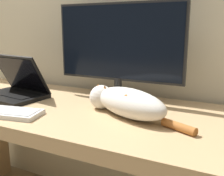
# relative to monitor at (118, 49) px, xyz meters

# --- Properties ---
(desk) EXTENTS (1.77, 0.70, 0.74)m
(desk) POSITION_rel_monitor_xyz_m (-0.17, -0.19, -0.41)
(desk) COLOR tan
(desk) RESTS_ON ground_plane
(monitor) EXTENTS (0.68, 0.20, 0.50)m
(monitor) POSITION_rel_monitor_xyz_m (0.00, 0.00, 0.00)
(monitor) COLOR #282828
(monitor) RESTS_ON desk
(laptop) EXTENTS (0.37, 0.29, 0.23)m
(laptop) POSITION_rel_monitor_xyz_m (-0.53, -0.19, -0.22)
(laptop) COLOR black
(laptop) RESTS_ON desk
(external_keyboard) EXTENTS (0.34, 0.19, 0.02)m
(external_keyboard) POSITION_rel_monitor_xyz_m (-0.35, -0.43, -0.26)
(external_keyboard) COLOR white
(external_keyboard) RESTS_ON desk
(cat) EXTENTS (0.52, 0.30, 0.12)m
(cat) POSITION_rel_monitor_xyz_m (0.13, -0.21, -0.21)
(cat) COLOR silver
(cat) RESTS_ON desk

